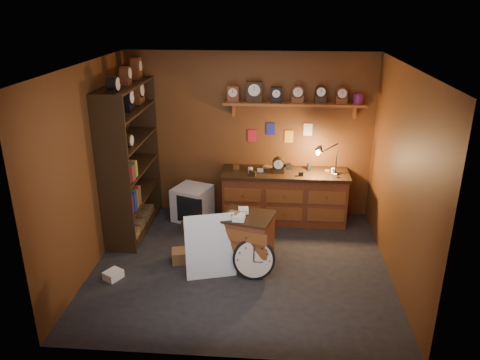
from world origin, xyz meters
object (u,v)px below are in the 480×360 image
shelving_unit (128,154)px  big_round_clock (254,259)px  workbench (284,194)px  low_cabinet (247,239)px

shelving_unit → big_round_clock: bearing=-32.6°
workbench → big_round_clock: bearing=-103.0°
workbench → big_round_clock: size_ratio=3.66×
shelving_unit → workbench: shelving_unit is taller
workbench → shelving_unit: bearing=-168.3°
shelving_unit → workbench: 2.56m
workbench → low_cabinet: 1.56m
big_round_clock → low_cabinet: bearing=109.9°
workbench → low_cabinet: bearing=-109.0°
low_cabinet → shelving_unit: bearing=166.9°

